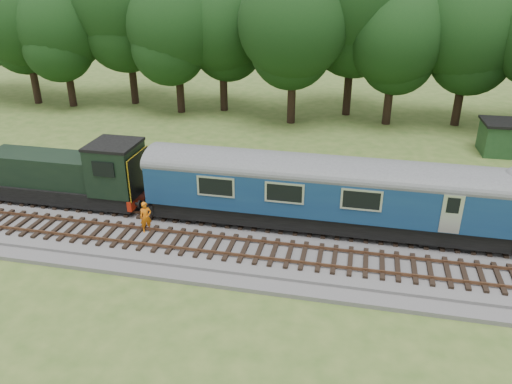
# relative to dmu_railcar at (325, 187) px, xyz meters

# --- Properties ---
(ground) EXTENTS (120.00, 120.00, 0.00)m
(ground) POSITION_rel_dmu_railcar_xyz_m (-5.47, -1.40, -2.61)
(ground) COLOR #3C5D22
(ground) RESTS_ON ground
(ballast) EXTENTS (70.00, 7.00, 0.35)m
(ballast) POSITION_rel_dmu_railcar_xyz_m (-5.47, -1.40, -2.43)
(ballast) COLOR #4C4C4F
(ballast) RESTS_ON ground
(track_north) EXTENTS (67.20, 2.40, 0.21)m
(track_north) POSITION_rel_dmu_railcar_xyz_m (-5.47, -0.00, -2.19)
(track_north) COLOR black
(track_north) RESTS_ON ballast
(track_south) EXTENTS (67.20, 2.40, 0.21)m
(track_south) POSITION_rel_dmu_railcar_xyz_m (-5.47, -3.00, -2.19)
(track_south) COLOR black
(track_south) RESTS_ON ballast
(fence) EXTENTS (64.00, 0.12, 1.00)m
(fence) POSITION_rel_dmu_railcar_xyz_m (-5.47, 3.10, -2.61)
(fence) COLOR #6B6054
(fence) RESTS_ON ground
(tree_line) EXTENTS (70.00, 8.00, 18.00)m
(tree_line) POSITION_rel_dmu_railcar_xyz_m (-5.47, 20.60, -2.61)
(tree_line) COLOR black
(tree_line) RESTS_ON ground
(dmu_railcar) EXTENTS (18.05, 2.86, 3.88)m
(dmu_railcar) POSITION_rel_dmu_railcar_xyz_m (0.00, 0.00, 0.00)
(dmu_railcar) COLOR black
(dmu_railcar) RESTS_ON ground
(shunter_loco) EXTENTS (8.91, 2.60, 3.38)m
(shunter_loco) POSITION_rel_dmu_railcar_xyz_m (-13.93, 0.00, -0.63)
(shunter_loco) COLOR black
(shunter_loco) RESTS_ON ground
(worker) EXTENTS (0.70, 0.67, 1.62)m
(worker) POSITION_rel_dmu_railcar_xyz_m (-8.64, -2.31, -1.45)
(worker) COLOR orange
(worker) RESTS_ON ballast
(shed) EXTENTS (3.04, 3.04, 2.41)m
(shed) POSITION_rel_dmu_railcar_xyz_m (11.46, 14.61, -1.39)
(shed) COLOR #1A391B
(shed) RESTS_ON ground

